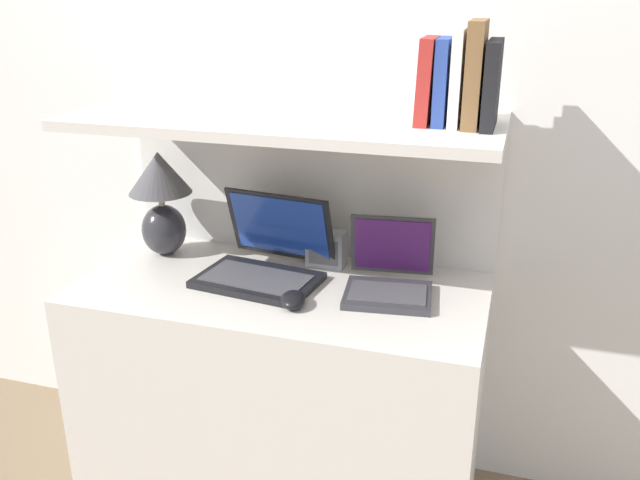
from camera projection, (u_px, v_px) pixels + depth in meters
name	position (u px, v px, depth m)	size (l,w,h in m)	color
wall_back	(314.00, 103.00, 2.04)	(6.00, 0.05, 2.40)	white
desk	(282.00, 398.00, 2.04)	(1.15, 0.54, 0.74)	silver
back_riser	(311.00, 292.00, 2.22)	(1.15, 0.04, 1.18)	white
shelf	(285.00, 121.00, 1.80)	(1.15, 0.49, 0.03)	silver
table_lamp	(161.00, 195.00, 2.07)	(0.19, 0.19, 0.33)	#2D2D33
laptop_large	(265.00, 261.00, 1.95)	(0.37, 0.33, 0.23)	black
laptop_small	(389.00, 278.00, 1.85)	(0.26, 0.26, 0.20)	#333338
computer_mouse	(293.00, 300.00, 1.78)	(0.09, 0.11, 0.04)	black
router_box	(326.00, 249.00, 2.03)	(0.11, 0.07, 0.11)	gray
book_black	(492.00, 84.00, 1.62)	(0.03, 0.18, 0.21)	black
book_brown	(475.00, 74.00, 1.62)	(0.04, 0.16, 0.25)	brown
book_white	(458.00, 78.00, 1.63)	(0.03, 0.14, 0.23)	silver
book_blue	(443.00, 82.00, 1.65)	(0.03, 0.13, 0.21)	#284293
book_red	(427.00, 81.00, 1.66)	(0.04, 0.13, 0.21)	#A82823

